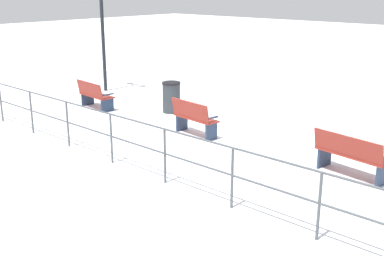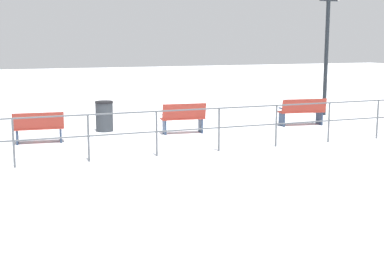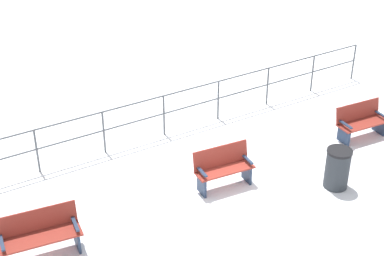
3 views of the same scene
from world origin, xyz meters
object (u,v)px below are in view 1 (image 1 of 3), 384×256
(bench_third, at_px, (95,95))
(lamppost_middle, at_px, (101,4))
(trash_bin, at_px, (171,97))
(bench_nearest, at_px, (351,155))
(bench_second, at_px, (194,118))

(bench_third, height_order, lamppost_middle, lamppost_middle)
(lamppost_middle, height_order, trash_bin, lamppost_middle)
(bench_nearest, xyz_separation_m, lamppost_middle, (1.91, 10.72, 2.72))
(lamppost_middle, xyz_separation_m, trash_bin, (-0.62, -4.16, -2.73))
(bench_nearest, bearing_deg, bench_third, 98.39)
(trash_bin, bearing_deg, bench_third, 122.49)
(trash_bin, bearing_deg, bench_nearest, -101.14)
(bench_nearest, bearing_deg, lamppost_middle, 87.75)
(bench_second, xyz_separation_m, bench_third, (0.01, 4.35, -0.05))
(bench_second, height_order, trash_bin, bench_second)
(bench_third, bearing_deg, bench_second, -85.03)
(bench_nearest, distance_m, bench_second, 4.35)
(bench_nearest, xyz_separation_m, bench_third, (-0.08, 8.71, -0.03))
(bench_nearest, height_order, trash_bin, trash_bin)
(trash_bin, bearing_deg, lamppost_middle, 81.49)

